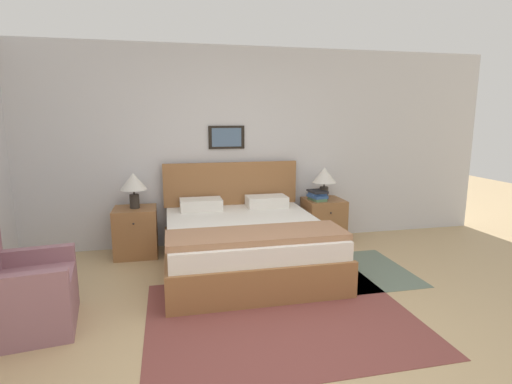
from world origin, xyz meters
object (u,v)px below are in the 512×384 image
table_lamp_by_door (324,177)px  nightstand_by_door (323,221)px  nightstand_near_window (136,232)px  bed (245,242)px  table_lamp_near_window (134,183)px  armchair (22,294)px

table_lamp_by_door → nightstand_by_door: bearing=-1.8°
nightstand_near_window → table_lamp_by_door: bearing=0.0°
bed → table_lamp_by_door: bed is taller
nightstand_near_window → table_lamp_near_window: (0.01, 0.00, 0.61)m
nightstand_near_window → table_lamp_near_window: 0.61m
bed → nightstand_near_window: (-1.23, 0.72, -0.00)m
bed → table_lamp_near_window: bed is taller
table_lamp_near_window → bed: bearing=-30.4°
bed → table_lamp_near_window: size_ratio=4.51×
nightstand_near_window → table_lamp_near_window: size_ratio=1.38×
nightstand_by_door → table_lamp_near_window: table_lamp_near_window is taller
nightstand_by_door → table_lamp_by_door: bearing=178.2°
bed → armchair: bed is taller
armchair → table_lamp_near_window: size_ratio=2.09×
bed → table_lamp_by_door: 1.55m
bed → armchair: 2.20m
nightstand_by_door → table_lamp_near_window: 2.54m
armchair → nightstand_by_door: bearing=109.4°
armchair → table_lamp_by_door: 3.67m
table_lamp_by_door → nightstand_near_window: bearing=-180.0°
nightstand_near_window → bed: bearing=-30.3°
armchair → nightstand_near_window: (0.76, 1.66, -0.01)m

